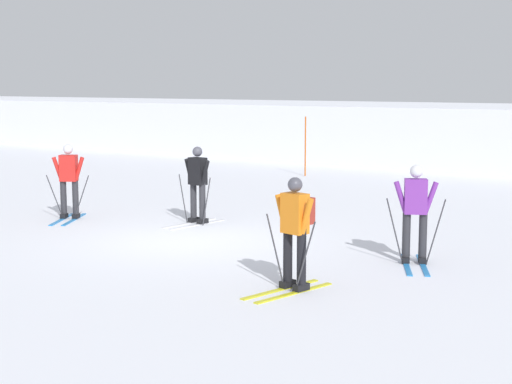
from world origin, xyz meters
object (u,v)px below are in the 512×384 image
(skier_orange, at_px, (296,227))
(skier_purple, at_px, (415,209))
(skier_black, at_px, (197,183))
(skier_red, at_px, (69,179))
(trail_marker_pole, at_px, (305,146))

(skier_orange, bearing_deg, skier_purple, 73.80)
(skier_purple, bearing_deg, skier_black, 170.48)
(skier_orange, xyz_separation_m, skier_black, (-4.72, 3.58, -0.04))
(skier_orange, height_order, skier_black, same)
(skier_red, bearing_deg, trail_marker_pole, 89.12)
(skier_orange, distance_m, trail_marker_pole, 14.69)
(skier_purple, relative_size, trail_marker_pole, 0.86)
(trail_marker_pole, bearing_deg, skier_red, -90.88)
(skier_red, height_order, trail_marker_pole, trail_marker_pole)
(skier_black, relative_size, trail_marker_pole, 0.86)
(skier_orange, relative_size, trail_marker_pole, 0.86)
(skier_purple, xyz_separation_m, skier_red, (-8.31, -0.25, -0.04))
(skier_orange, bearing_deg, skier_red, 162.23)
(skier_purple, bearing_deg, trail_marker_pole, 129.04)
(skier_red, bearing_deg, skier_black, 22.56)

